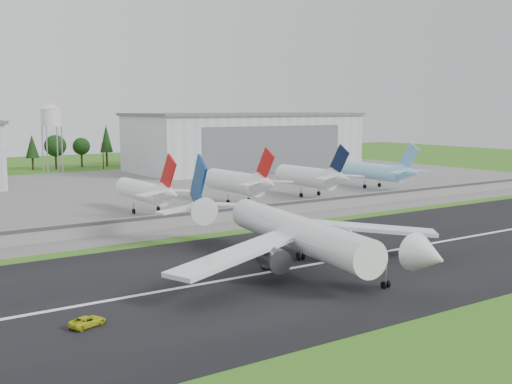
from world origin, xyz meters
TOP-DOWN VIEW (x-y plane):
  - ground at (0.00, 0.00)m, footprint 600.00×600.00m
  - runway at (0.00, 10.00)m, footprint 320.00×60.00m
  - runway_centerline at (0.00, 10.00)m, footprint 220.00×1.00m
  - apron at (0.00, 120.00)m, footprint 320.00×150.00m
  - blast_fence at (0.00, 54.99)m, footprint 240.00×0.61m
  - hangar_east at (75.00, 164.92)m, footprint 102.00×47.00m
  - water_tower at (-5.00, 185.00)m, footprint 8.40×8.40m
  - utility_poles at (0.00, 200.00)m, footprint 230.00×3.00m
  - treeline at (0.00, 215.00)m, footprint 320.00×16.00m
  - main_airliner at (-17.21, 9.57)m, footprint 56.36×59.06m
  - ground_vehicle at (-57.35, 1.16)m, footprint 5.25×3.58m
  - parked_jet_red_a at (-13.75, 76.52)m, footprint 7.36×31.29m
  - parked_jet_red_b at (14.98, 76.59)m, footprint 7.36×31.29m
  - parked_jet_navy at (41.38, 76.59)m, footprint 7.36×31.29m
  - parked_jet_skyblue at (72.98, 81.54)m, footprint 7.36×37.29m

SIDE VIEW (x-z plane):
  - ground at x=0.00m, z-range 0.00..0.00m
  - utility_poles at x=0.00m, z-range -6.00..6.00m
  - treeline at x=0.00m, z-range -11.00..11.00m
  - runway at x=0.00m, z-range 0.00..0.10m
  - apron at x=0.00m, z-range 0.00..0.10m
  - runway_centerline at x=0.00m, z-range 0.10..0.12m
  - ground_vehicle at x=-57.35m, z-range 0.10..1.44m
  - blast_fence at x=0.00m, z-range 0.06..3.56m
  - main_airliner at x=-17.21m, z-range -4.19..13.98m
  - parked_jet_red_a at x=-13.75m, z-range -2.28..14.12m
  - parked_jet_skyblue at x=72.98m, z-range -2.26..14.31m
  - parked_jet_navy at x=41.38m, z-range -2.08..14.81m
  - parked_jet_red_b at x=14.98m, z-range -2.06..14.86m
  - hangar_east at x=75.00m, z-range 0.03..25.23m
  - water_tower at x=-5.00m, z-range 9.85..39.25m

